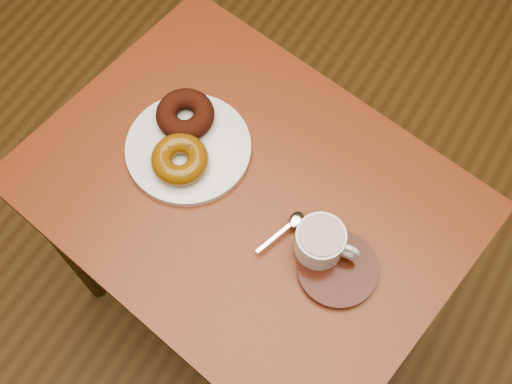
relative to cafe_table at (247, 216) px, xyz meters
The scene contains 7 objects.
cafe_table is the anchor object (origin of this frame).
donut_plate 0.18m from the cafe_table, behind, with size 0.22×0.22×0.01m, color silver.
donut_cinnamon 0.22m from the cafe_table, 160.17° to the left, with size 0.10×0.10×0.04m, color #38140B.
donut_caramel 0.19m from the cafe_table, behind, with size 0.10×0.10×0.04m.
saucer 0.24m from the cafe_table, 12.17° to the right, with size 0.13×0.13×0.01m, color #330F07.
coffee_cup 0.22m from the cafe_table, 10.35° to the right, with size 0.11×0.08×0.06m.
teaspoon 0.16m from the cafe_table, ahead, with size 0.04×0.10×0.01m.
Camera 1 is at (0.21, -0.05, 1.69)m, focal length 45.00 mm.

